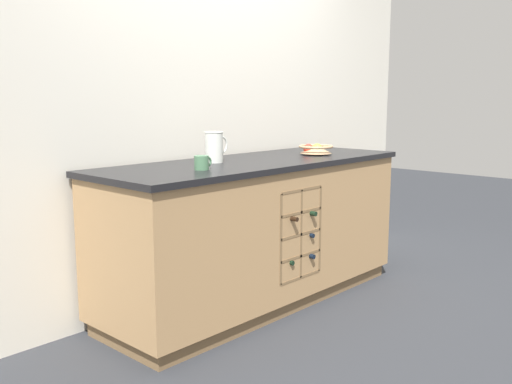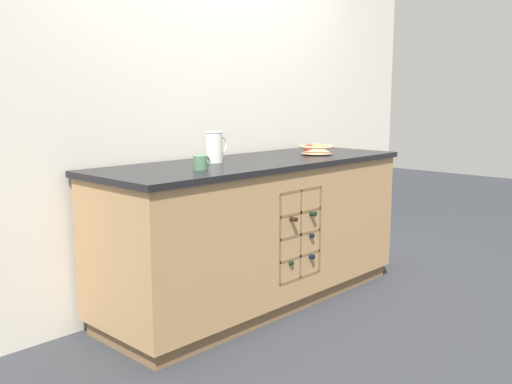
{
  "view_description": "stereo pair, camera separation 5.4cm",
  "coord_description": "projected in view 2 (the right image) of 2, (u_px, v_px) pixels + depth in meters",
  "views": [
    {
      "loc": [
        -2.62,
        -2.41,
        1.31
      ],
      "look_at": [
        0.0,
        0.0,
        0.72
      ],
      "focal_mm": 40.0,
      "sensor_mm": 36.0,
      "label": 1
    },
    {
      "loc": [
        -2.58,
        -2.45,
        1.31
      ],
      "look_at": [
        0.0,
        0.0,
        0.72
      ],
      "focal_mm": 40.0,
      "sensor_mm": 36.0,
      "label": 2
    }
  ],
  "objects": [
    {
      "name": "ceramic_mug",
      "position": [
        201.0,
        163.0,
        3.09
      ],
      "size": [
        0.11,
        0.08,
        0.08
      ],
      "color": "#4C7A56",
      "rests_on": "kitchen_island"
    },
    {
      "name": "kitchen_island",
      "position": [
        256.0,
        231.0,
        3.65
      ],
      "size": [
        2.19,
        0.76,
        0.93
      ],
      "color": "brown",
      "rests_on": "ground_plane"
    },
    {
      "name": "fruit_bowl",
      "position": [
        316.0,
        149.0,
        3.9
      ],
      "size": [
        0.24,
        0.24,
        0.08
      ],
      "color": "tan",
      "rests_on": "kitchen_island"
    },
    {
      "name": "white_pitcher",
      "position": [
        214.0,
        146.0,
        3.43
      ],
      "size": [
        0.17,
        0.11,
        0.19
      ],
      "color": "silver",
      "rests_on": "kitchen_island"
    },
    {
      "name": "back_wall",
      "position": [
        211.0,
        103.0,
        3.8
      ],
      "size": [
        4.55,
        0.06,
        2.55
      ],
      "primitive_type": "cube",
      "color": "silver",
      "rests_on": "ground_plane"
    },
    {
      "name": "ground_plane",
      "position": [
        256.0,
        301.0,
        3.73
      ],
      "size": [
        14.0,
        14.0,
        0.0
      ],
      "primitive_type": "plane",
      "color": "#2D3035"
    }
  ]
}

